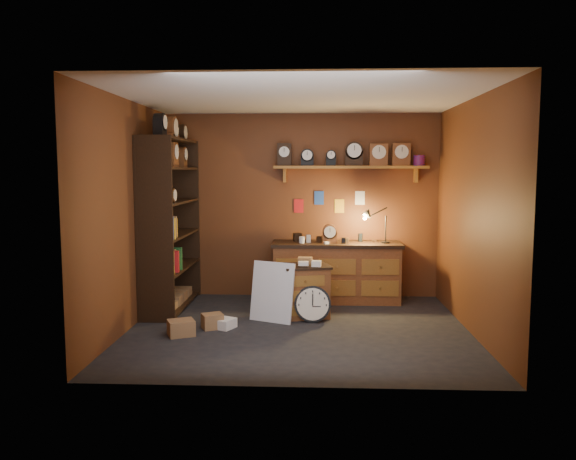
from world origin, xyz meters
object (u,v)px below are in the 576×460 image
at_px(low_cabinet, 306,288).
at_px(big_round_clock, 313,304).
at_px(workbench, 336,268).
at_px(shelving_unit, 168,217).

bearing_deg(low_cabinet, big_round_clock, -83.36).
bearing_deg(big_round_clock, workbench, 73.56).
bearing_deg(shelving_unit, workbench, 12.14).
relative_size(workbench, big_round_clock, 4.04).
bearing_deg(shelving_unit, big_round_clock, -18.36).
xyz_separation_m(shelving_unit, low_cabinet, (1.87, -0.39, -0.88)).
bearing_deg(workbench, big_round_clock, -106.44).
distance_m(shelving_unit, big_round_clock, 2.31).
relative_size(shelving_unit, big_round_clock, 5.66).
bearing_deg(low_cabinet, shelving_unit, 155.13).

